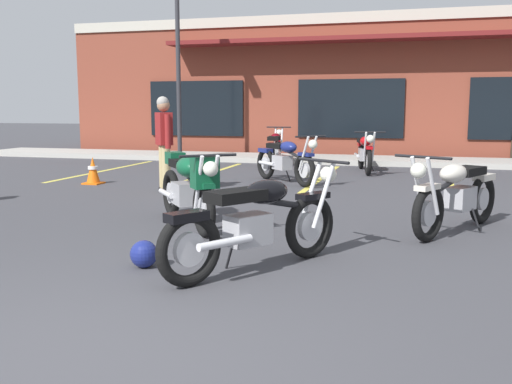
# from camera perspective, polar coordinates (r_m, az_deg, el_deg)

# --- Properties ---
(ground_plane) EXTENTS (80.00, 80.00, 0.00)m
(ground_plane) POSITION_cam_1_polar(r_m,az_deg,el_deg) (7.36, 0.01, -3.33)
(ground_plane) COLOR #3D3D42
(sidewalk_kerb) EXTENTS (22.00, 1.80, 0.14)m
(sidewalk_kerb) POSITION_cam_1_polar(r_m,az_deg,el_deg) (15.99, 8.60, 3.17)
(sidewalk_kerb) COLOR #A8A59E
(sidewalk_kerb) RESTS_ON ground_plane
(brick_storefront_building) EXTENTS (18.00, 6.67, 4.18)m
(brick_storefront_building) POSITION_cam_1_polar(r_m,az_deg,el_deg) (20.14, 10.24, 9.94)
(brick_storefront_building) COLOR brown
(brick_storefront_building) RESTS_ON ground_plane
(painted_stall_lines) EXTENTS (10.49, 4.80, 0.01)m
(painted_stall_lines) POSITION_cam_1_polar(r_m,az_deg,el_deg) (12.45, 6.55, 1.44)
(painted_stall_lines) COLOR #DBCC4C
(painted_stall_lines) RESTS_ON ground_plane
(motorcycle_foreground_classic) EXTENTS (1.40, 1.84, 0.98)m
(motorcycle_foreground_classic) POSITION_cam_1_polar(r_m,az_deg,el_deg) (5.27, 0.09, -2.89)
(motorcycle_foreground_classic) COLOR black
(motorcycle_foreground_classic) RESTS_ON ground_plane
(motorcycle_red_sportbike) EXTENTS (0.71, 2.11, 0.98)m
(motorcycle_red_sportbike) POSITION_cam_1_polar(r_m,az_deg,el_deg) (14.77, 1.89, 4.36)
(motorcycle_red_sportbike) COLOR black
(motorcycle_red_sportbike) RESTS_ON ground_plane
(motorcycle_black_cruiser) EXTENTS (1.52, 1.76, 0.98)m
(motorcycle_black_cruiser) POSITION_cam_1_polar(r_m,az_deg,el_deg) (7.21, -6.68, 0.64)
(motorcycle_black_cruiser) COLOR black
(motorcycle_black_cruiser) RESTS_ON ground_plane
(motorcycle_silver_naked) EXTENTS (0.82, 2.09, 0.98)m
(motorcycle_silver_naked) POSITION_cam_1_polar(r_m,az_deg,el_deg) (13.58, 10.66, 3.87)
(motorcycle_silver_naked) COLOR black
(motorcycle_silver_naked) RESTS_ON ground_plane
(motorcycle_blue_standard) EXTENTS (1.65, 1.65, 0.98)m
(motorcycle_blue_standard) POSITION_cam_1_polar(r_m,az_deg,el_deg) (11.44, 2.85, 3.19)
(motorcycle_blue_standard) COLOR black
(motorcycle_blue_standard) RESTS_ON ground_plane
(motorcycle_green_cafe_racer) EXTENTS (1.27, 1.92, 0.98)m
(motorcycle_green_cafe_racer) POSITION_cam_1_polar(r_m,az_deg,el_deg) (7.30, 19.16, -0.20)
(motorcycle_green_cafe_racer) COLOR black
(motorcycle_green_cafe_racer) RESTS_ON ground_plane
(person_in_black_shirt) EXTENTS (0.46, 0.53, 1.68)m
(person_in_black_shirt) POSITION_cam_1_polar(r_m,az_deg,el_deg) (10.23, -9.03, 5.24)
(person_in_black_shirt) COLOR black
(person_in_black_shirt) RESTS_ON ground_plane
(helmet_on_pavement) EXTENTS (0.26, 0.26, 0.26)m
(helmet_on_pavement) POSITION_cam_1_polar(r_m,az_deg,el_deg) (5.54, -10.97, -6.01)
(helmet_on_pavement) COLOR navy
(helmet_on_pavement) RESTS_ON ground_plane
(traffic_cone) EXTENTS (0.34, 0.34, 0.53)m
(traffic_cone) POSITION_cam_1_polar(r_m,az_deg,el_deg) (11.75, -15.76, 2.03)
(traffic_cone) COLOR orange
(traffic_cone) RESTS_ON ground_plane
(parking_lot_lamp_post) EXTENTS (0.24, 0.76, 5.03)m
(parking_lot_lamp_post) POSITION_cam_1_polar(r_m,az_deg,el_deg) (15.99, -7.87, 14.60)
(parking_lot_lamp_post) COLOR #2D2D33
(parking_lot_lamp_post) RESTS_ON ground_plane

